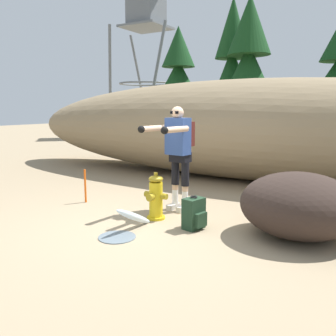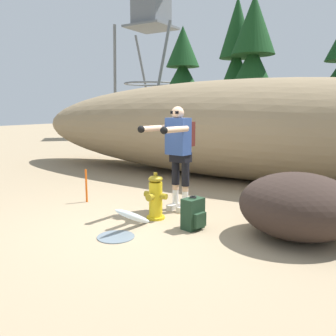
# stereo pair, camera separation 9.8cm
# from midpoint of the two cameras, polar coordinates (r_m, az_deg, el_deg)

# --- Properties ---
(ground_plane) EXTENTS (56.00, 56.00, 0.04)m
(ground_plane) POSITION_cam_midpoint_polar(r_m,az_deg,el_deg) (5.35, -2.48, -9.05)
(ground_plane) COLOR #998466
(dirt_embankment) EXTENTS (13.08, 3.20, 2.35)m
(dirt_embankment) POSITION_cam_midpoint_polar(r_m,az_deg,el_deg) (8.79, 12.82, 5.99)
(dirt_embankment) COLOR #897556
(dirt_embankment) RESTS_ON ground_plane
(fire_hydrant) EXTENTS (0.39, 0.33, 0.72)m
(fire_hydrant) POSITION_cam_midpoint_polar(r_m,az_deg,el_deg) (5.49, -1.49, -4.73)
(fire_hydrant) COLOR gold
(fire_hydrant) RESTS_ON ground_plane
(hydrant_water_jet) EXTENTS (0.49, 1.06, 0.48)m
(hydrant_water_jet) POSITION_cam_midpoint_polar(r_m,az_deg,el_deg) (5.04, -5.54, -8.44)
(hydrant_water_jet) COLOR silver
(hydrant_water_jet) RESTS_ON ground_plane
(utility_worker) EXTENTS (0.60, 1.01, 1.70)m
(utility_worker) POSITION_cam_midpoint_polar(r_m,az_deg,el_deg) (5.81, 2.13, 3.55)
(utility_worker) COLOR beige
(utility_worker) RESTS_ON ground_plane
(spare_backpack) EXTENTS (0.33, 0.34, 0.47)m
(spare_backpack) POSITION_cam_midpoint_polar(r_m,az_deg,el_deg) (5.09, 4.56, -7.26)
(spare_backpack) COLOR #1E3823
(spare_backpack) RESTS_ON ground_plane
(boulder_mid) EXTENTS (1.60, 1.49, 0.86)m
(boulder_mid) POSITION_cam_midpoint_polar(r_m,az_deg,el_deg) (5.00, 20.48, -5.62)
(boulder_mid) COLOR #322620
(boulder_mid) RESTS_ON ground_plane
(pine_tree_far_left) EXTENTS (2.37, 2.37, 5.36)m
(pine_tree_far_left) POSITION_cam_midpoint_polar(r_m,az_deg,el_deg) (17.23, 2.51, 14.64)
(pine_tree_far_left) COLOR #47331E
(pine_tree_far_left) RESTS_ON ground_plane
(pine_tree_left) EXTENTS (2.16, 2.16, 6.10)m
(pine_tree_left) POSITION_cam_midpoint_polar(r_m,az_deg,el_deg) (15.58, 10.92, 15.19)
(pine_tree_left) COLOR #47331E
(pine_tree_left) RESTS_ON ground_plane
(pine_tree_center) EXTENTS (2.40, 2.40, 5.65)m
(pine_tree_center) POSITION_cam_midpoint_polar(r_m,az_deg,el_deg) (13.84, 13.44, 15.55)
(pine_tree_center) COLOR #47331E
(pine_tree_center) RESTS_ON ground_plane
(watchtower) EXTENTS (4.07, 4.07, 9.09)m
(watchtower) POSITION_cam_midpoint_polar(r_m,az_deg,el_deg) (22.06, -2.54, 23.27)
(watchtower) COLOR slate
(watchtower) RESTS_ON ground_plane
(survey_stake) EXTENTS (0.04, 0.04, 0.60)m
(survey_stake) POSITION_cam_midpoint_polar(r_m,az_deg,el_deg) (6.62, -12.40, -2.76)
(survey_stake) COLOR #E55914
(survey_stake) RESTS_ON ground_plane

